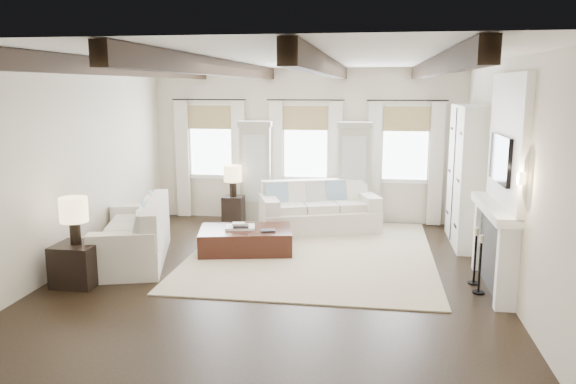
# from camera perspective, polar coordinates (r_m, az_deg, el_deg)

# --- Properties ---
(ground) EXTENTS (7.50, 7.50, 0.00)m
(ground) POSITION_cam_1_polar(r_m,az_deg,el_deg) (8.55, -1.28, -8.60)
(ground) COLOR black
(ground) RESTS_ON ground
(room_shell) EXTENTS (6.54, 7.54, 3.22)m
(room_shell) POSITION_cam_1_polar(r_m,az_deg,el_deg) (8.91, 4.43, 4.64)
(room_shell) COLOR beige
(room_shell) RESTS_ON ground
(area_rug) EXTENTS (4.05, 4.66, 0.02)m
(area_rug) POSITION_cam_1_polar(r_m,az_deg,el_deg) (9.71, 2.49, -6.17)
(area_rug) COLOR #B8AC8E
(area_rug) RESTS_ON ground
(sofa_back) EXTENTS (2.49, 1.72, 0.97)m
(sofa_back) POSITION_cam_1_polar(r_m,az_deg,el_deg) (11.13, 3.10, -1.93)
(sofa_back) COLOR beige
(sofa_back) RESTS_ON ground
(sofa_left) EXTENTS (1.64, 2.49, 0.98)m
(sofa_left) POSITION_cam_1_polar(r_m,az_deg,el_deg) (9.55, -15.11, -4.37)
(sofa_left) COLOR beige
(sofa_left) RESTS_ON ground
(ottoman) EXTENTS (1.73, 1.27, 0.41)m
(ottoman) POSITION_cam_1_polar(r_m,az_deg,el_deg) (9.75, -4.33, -4.92)
(ottoman) COLOR black
(ottoman) RESTS_ON ground
(tray) EXTENTS (0.57, 0.47, 0.04)m
(tray) POSITION_cam_1_polar(r_m,az_deg,el_deg) (9.74, -4.88, -3.58)
(tray) COLOR white
(tray) RESTS_ON ottoman
(book_lower) EXTENTS (0.30, 0.25, 0.04)m
(book_lower) POSITION_cam_1_polar(r_m,az_deg,el_deg) (9.65, -4.80, -3.47)
(book_lower) COLOR #262628
(book_lower) RESTS_ON tray
(book_upper) EXTENTS (0.25, 0.21, 0.03)m
(book_upper) POSITION_cam_1_polar(r_m,az_deg,el_deg) (9.67, -5.05, -3.23)
(book_upper) COLOR beige
(book_upper) RESTS_ON book_lower
(book_loose) EXTENTS (0.27, 0.23, 0.03)m
(book_loose) POSITION_cam_1_polar(r_m,az_deg,el_deg) (9.51, -2.06, -3.93)
(book_loose) COLOR #262628
(book_loose) RESTS_ON ottoman
(side_table_front) EXTENTS (0.60, 0.60, 0.60)m
(side_table_front) POSITION_cam_1_polar(r_m,az_deg,el_deg) (8.69, -20.59, -6.88)
(side_table_front) COLOR black
(side_table_front) RESTS_ON ground
(lamp_front) EXTENTS (0.39, 0.39, 0.68)m
(lamp_front) POSITION_cam_1_polar(r_m,az_deg,el_deg) (8.50, -20.93, -1.96)
(lamp_front) COLOR black
(lamp_front) RESTS_ON side_table_front
(side_table_back) EXTENTS (0.41, 0.41, 0.61)m
(side_table_back) POSITION_cam_1_polar(r_m,az_deg,el_deg) (11.58, -5.56, -1.92)
(side_table_back) COLOR black
(side_table_back) RESTS_ON ground
(lamp_back) EXTENTS (0.37, 0.37, 0.63)m
(lamp_back) POSITION_cam_1_polar(r_m,az_deg,el_deg) (11.45, -5.62, 1.67)
(lamp_back) COLOR black
(lamp_back) RESTS_ON side_table_back
(candlestick_near) EXTENTS (0.17, 0.17, 0.83)m
(candlestick_near) POSITION_cam_1_polar(r_m,az_deg,el_deg) (8.23, 18.89, -7.44)
(candlestick_near) COLOR black
(candlestick_near) RESTS_ON ground
(candlestick_far) EXTENTS (0.17, 0.17, 0.83)m
(candlestick_far) POSITION_cam_1_polar(r_m,az_deg,el_deg) (8.59, 18.45, -6.65)
(candlestick_far) COLOR black
(candlestick_far) RESTS_ON ground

